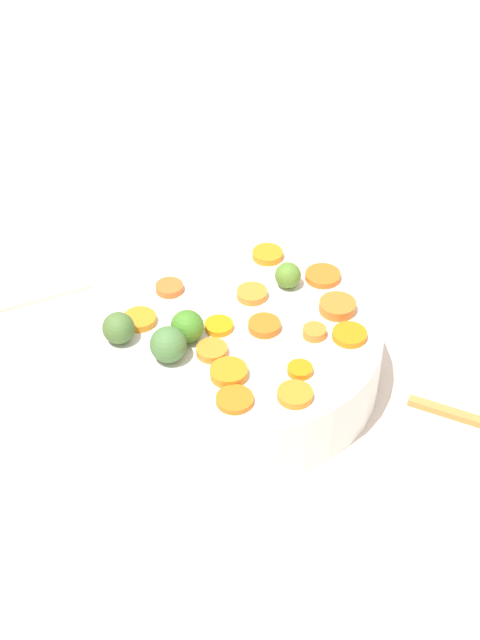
# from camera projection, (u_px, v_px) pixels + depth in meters

# --- Properties ---
(tabletop) EXTENTS (2.40, 2.40, 0.02)m
(tabletop) POSITION_uv_depth(u_px,v_px,m) (202.00, 383.00, 1.05)
(tabletop) COLOR silver
(tabletop) RESTS_ON ground
(serving_bowl_carrots) EXTENTS (0.30, 0.30, 0.07)m
(serving_bowl_carrots) POSITION_uv_depth(u_px,v_px,m) (240.00, 353.00, 1.02)
(serving_bowl_carrots) COLOR white
(serving_bowl_carrots) RESTS_ON tabletop
(carrot_slice_0) EXTENTS (0.03, 0.03, 0.01)m
(carrot_slice_0) POSITION_uv_depth(u_px,v_px,m) (300.00, 370.00, 0.94)
(carrot_slice_0) COLOR orange
(carrot_slice_0) RESTS_ON serving_bowl_carrots
(carrot_slice_1) EXTENTS (0.06, 0.06, 0.01)m
(carrot_slice_1) POSITION_uv_depth(u_px,v_px,m) (337.00, 307.00, 1.01)
(carrot_slice_1) COLOR orange
(carrot_slice_1) RESTS_ON serving_bowl_carrots
(carrot_slice_2) EXTENTS (0.04, 0.04, 0.01)m
(carrot_slice_2) POSITION_uv_depth(u_px,v_px,m) (264.00, 253.00, 1.09)
(carrot_slice_2) COLOR orange
(carrot_slice_2) RESTS_ON serving_bowl_carrots
(carrot_slice_3) EXTENTS (0.04, 0.04, 0.01)m
(carrot_slice_3) POSITION_uv_depth(u_px,v_px,m) (219.00, 326.00, 0.99)
(carrot_slice_3) COLOR orange
(carrot_slice_3) RESTS_ON serving_bowl_carrots
(carrot_slice_4) EXTENTS (0.05, 0.05, 0.01)m
(carrot_slice_4) POSITION_uv_depth(u_px,v_px,m) (295.00, 395.00, 0.92)
(carrot_slice_4) COLOR orange
(carrot_slice_4) RESTS_ON serving_bowl_carrots
(carrot_slice_5) EXTENTS (0.04, 0.04, 0.01)m
(carrot_slice_5) POSITION_uv_depth(u_px,v_px,m) (323.00, 276.00, 1.06)
(carrot_slice_5) COLOR orange
(carrot_slice_5) RESTS_ON serving_bowl_carrots
(carrot_slice_6) EXTENTS (0.03, 0.03, 0.01)m
(carrot_slice_6) POSITION_uv_depth(u_px,v_px,m) (169.00, 288.00, 1.04)
(carrot_slice_6) COLOR orange
(carrot_slice_6) RESTS_ON serving_bowl_carrots
(carrot_slice_7) EXTENTS (0.05, 0.05, 0.01)m
(carrot_slice_7) POSITION_uv_depth(u_px,v_px,m) (235.00, 400.00, 0.91)
(carrot_slice_7) COLOR orange
(carrot_slice_7) RESTS_ON serving_bowl_carrots
(carrot_slice_8) EXTENTS (0.05, 0.05, 0.01)m
(carrot_slice_8) POSITION_uv_depth(u_px,v_px,m) (264.00, 326.00, 0.99)
(carrot_slice_8) COLOR orange
(carrot_slice_8) RESTS_ON serving_bowl_carrots
(carrot_slice_9) EXTENTS (0.03, 0.03, 0.01)m
(carrot_slice_9) POSITION_uv_depth(u_px,v_px,m) (314.00, 332.00, 0.98)
(carrot_slice_9) COLOR orange
(carrot_slice_9) RESTS_ON serving_bowl_carrots
(carrot_slice_10) EXTENTS (0.05, 0.05, 0.01)m
(carrot_slice_10) POSITION_uv_depth(u_px,v_px,m) (140.00, 319.00, 1.00)
(carrot_slice_10) COLOR orange
(carrot_slice_10) RESTS_ON serving_bowl_carrots
(carrot_slice_11) EXTENTS (0.04, 0.04, 0.01)m
(carrot_slice_11) POSITION_uv_depth(u_px,v_px,m) (212.00, 351.00, 0.96)
(carrot_slice_11) COLOR orange
(carrot_slice_11) RESTS_ON serving_bowl_carrots
(carrot_slice_12) EXTENTS (0.05, 0.05, 0.01)m
(carrot_slice_12) POSITION_uv_depth(u_px,v_px,m) (350.00, 335.00, 0.98)
(carrot_slice_12) COLOR orange
(carrot_slice_12) RESTS_ON serving_bowl_carrots
(carrot_slice_13) EXTENTS (0.04, 0.04, 0.01)m
(carrot_slice_13) POSITION_uv_depth(u_px,v_px,m) (229.00, 373.00, 0.94)
(carrot_slice_13) COLOR orange
(carrot_slice_13) RESTS_ON serving_bowl_carrots
(carrot_slice_14) EXTENTS (0.05, 0.05, 0.01)m
(carrot_slice_14) POSITION_uv_depth(u_px,v_px,m) (252.00, 294.00, 1.03)
(carrot_slice_14) COLOR orange
(carrot_slice_14) RESTS_ON serving_bowl_carrots
(brussels_sprout_0) EXTENTS (0.03, 0.03, 0.03)m
(brussels_sprout_0) POSITION_uv_depth(u_px,v_px,m) (288.00, 275.00, 1.04)
(brussels_sprout_0) COLOR #59862C
(brussels_sprout_0) RESTS_ON serving_bowl_carrots
(brussels_sprout_1) EXTENTS (0.03, 0.03, 0.03)m
(brussels_sprout_1) POSITION_uv_depth(u_px,v_px,m) (185.00, 326.00, 0.97)
(brussels_sprout_1) COLOR #438326
(brussels_sprout_1) RESTS_ON serving_bowl_carrots
(brussels_sprout_2) EXTENTS (0.03, 0.03, 0.03)m
(brussels_sprout_2) POSITION_uv_depth(u_px,v_px,m) (118.00, 328.00, 0.97)
(brussels_sprout_2) COLOR #4B7135
(brussels_sprout_2) RESTS_ON serving_bowl_carrots
(brussels_sprout_3) EXTENTS (0.04, 0.04, 0.04)m
(brussels_sprout_3) POSITION_uv_depth(u_px,v_px,m) (169.00, 345.00, 0.95)
(brussels_sprout_3) COLOR #4B7A3F
(brussels_sprout_3) RESTS_ON serving_bowl_carrots
(dish_towel) EXTENTS (0.21, 0.20, 0.01)m
(dish_towel) POSITION_uv_depth(u_px,v_px,m) (6.00, 280.00, 1.17)
(dish_towel) COLOR beige
(dish_towel) RESTS_ON tabletop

